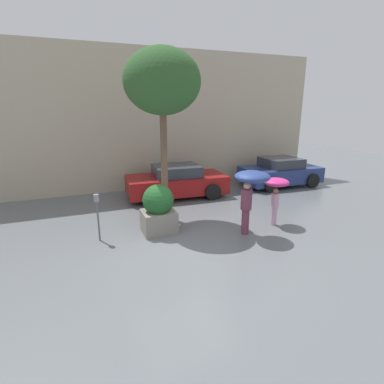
# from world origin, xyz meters

# --- Properties ---
(ground_plane) EXTENTS (40.00, 40.00, 0.00)m
(ground_plane) POSITION_xyz_m (0.00, 0.00, 0.00)
(ground_plane) COLOR slate
(building_facade) EXTENTS (18.00, 0.30, 6.00)m
(building_facade) POSITION_xyz_m (0.00, 6.50, 3.00)
(building_facade) COLOR #B7A88E
(building_facade) RESTS_ON ground
(planter_box) EXTENTS (0.96, 0.90, 1.45)m
(planter_box) POSITION_xyz_m (-0.25, 1.34, 0.72)
(planter_box) COLOR gray
(planter_box) RESTS_ON ground
(person_adult) EXTENTS (0.98, 0.98, 1.89)m
(person_adult) POSITION_xyz_m (2.12, 0.22, 1.51)
(person_adult) COLOR brown
(person_adult) RESTS_ON ground
(person_child) EXTENTS (0.76, 0.76, 1.48)m
(person_child) POSITION_xyz_m (3.31, 0.64, 1.19)
(person_child) COLOR #D199B7
(person_child) RESTS_ON ground
(parked_car_near) EXTENTS (4.11, 2.24, 1.31)m
(parked_car_near) POSITION_xyz_m (1.44, 4.69, 0.62)
(parked_car_near) COLOR maroon
(parked_car_near) RESTS_ON ground
(parked_car_far) EXTENTS (3.65, 2.12, 1.31)m
(parked_car_far) POSITION_xyz_m (6.59, 4.65, 0.62)
(parked_car_far) COLOR navy
(parked_car_far) RESTS_ON ground
(street_tree) EXTENTS (2.31, 2.31, 5.30)m
(street_tree) POSITION_xyz_m (0.27, 2.41, 4.28)
(street_tree) COLOR brown
(street_tree) RESTS_ON ground
(parking_meter) EXTENTS (0.14, 0.14, 1.34)m
(parking_meter) POSITION_xyz_m (-1.94, 1.38, 0.96)
(parking_meter) COLOR #595B60
(parking_meter) RESTS_ON ground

